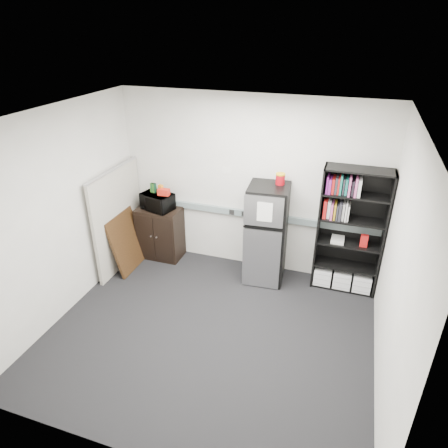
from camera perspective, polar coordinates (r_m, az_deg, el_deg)
name	(u,v)px	position (r m, az deg, el deg)	size (l,w,h in m)	color
floor	(210,332)	(5.30, -2.01, -15.14)	(4.00, 4.00, 0.00)	black
wall_back	(249,186)	(6.02, 3.59, 5.46)	(4.00, 0.02, 2.70)	silver
wall_right	(398,272)	(4.32, 23.57, -6.27)	(0.02, 3.50, 2.70)	silver
wall_left	(61,216)	(5.47, -22.29, 1.11)	(0.02, 3.50, 2.70)	silver
ceiling	(206,120)	(4.02, -2.65, 14.68)	(4.00, 3.50, 0.02)	white
electrical_raceway	(248,214)	(6.17, 3.40, 1.48)	(3.92, 0.05, 0.10)	gray
wall_note	(227,171)	(6.03, 0.40, 7.61)	(0.14, 0.00, 0.10)	white
bookshelf	(350,232)	(5.86, 17.54, -1.14)	(0.90, 0.34, 1.85)	black
cubicle_partition	(119,219)	(6.41, -14.82, 0.70)	(0.06, 1.30, 1.62)	#A29D90
cabinet	(160,233)	(6.67, -9.07, -1.24)	(0.70, 0.47, 0.87)	black
microwave	(157,201)	(6.41, -9.50, 3.19)	(0.49, 0.33, 0.27)	black
snack_box_a	(153,188)	(6.39, -10.13, 5.11)	(0.07, 0.05, 0.15)	#2A601B
snack_box_b	(154,188)	(6.38, -9.97, 5.10)	(0.07, 0.05, 0.15)	#0C3621
snack_box_c	(161,189)	(6.33, -9.01, 4.94)	(0.07, 0.05, 0.14)	orange
snack_bag	(164,192)	(6.27, -8.61, 4.53)	(0.18, 0.10, 0.10)	red
refrigerator	(266,234)	(5.90, 6.08, -1.48)	(0.61, 0.64, 1.51)	black
coffee_can	(280,178)	(5.64, 8.06, 6.51)	(0.13, 0.13, 0.18)	#A00711
framed_poster	(127,241)	(6.46, -13.72, -2.41)	(0.26, 0.72, 0.91)	black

